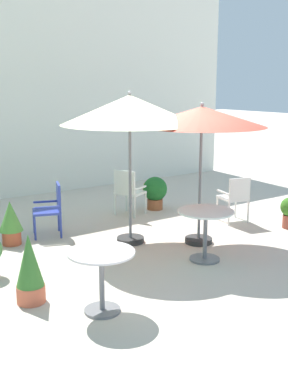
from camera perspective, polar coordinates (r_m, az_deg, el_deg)
The scene contains 12 objects.
ground_plane at distance 7.69m, azimuth 1.58°, elevation -6.17°, with size 60.00×60.00×0.00m, color beige.
villa_facade at distance 11.26m, azimuth -12.37°, elevation 12.41°, with size 10.51×0.30×4.95m, color white.
patio_umbrella_0 at distance 7.34m, azimuth -1.74°, elevation 9.72°, with size 2.14×2.14×2.41m.
patio_umbrella_1 at distance 7.37m, azimuth 6.96°, elevation 8.79°, with size 1.98×1.98×2.24m.
cafe_table_0 at distance 5.33m, azimuth -5.13°, elevation -9.31°, with size 0.75×0.75×0.72m.
cafe_table_1 at distance 6.87m, azimuth 7.41°, elevation -4.02°, with size 0.80×0.80×0.75m.
patio_chair_0 at distance 9.16m, azimuth -1.95°, elevation 0.33°, with size 0.59×0.63×0.90m.
patio_chair_1 at distance 8.09m, azimuth -11.07°, elevation -1.72°, with size 0.58×0.57×0.89m.
patio_chair_2 at distance 8.84m, azimuth 10.91°, elevation -0.46°, with size 0.54×0.56×0.86m.
potted_plant_1 at distance 7.81m, azimuth -15.74°, elevation -3.40°, with size 0.38×0.38×0.71m.
potted_plant_3 at distance 5.72m, azimuth -13.59°, elevation -9.03°, with size 0.34×0.34×0.84m.
potted_plant_4 at distance 9.64m, azimuth 1.32°, elevation 0.09°, with size 0.49×0.49×0.67m.
Camera 1 is at (-4.28, -5.87, 2.51)m, focal length 44.35 mm.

